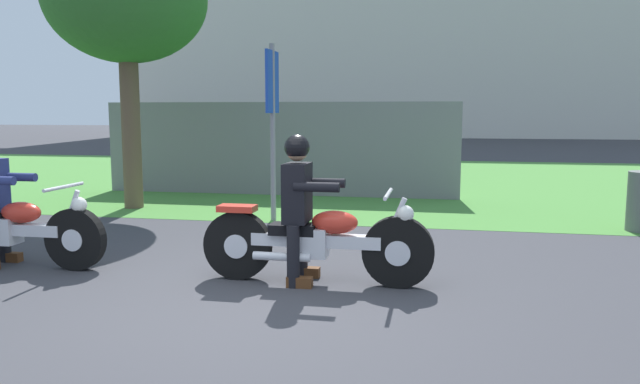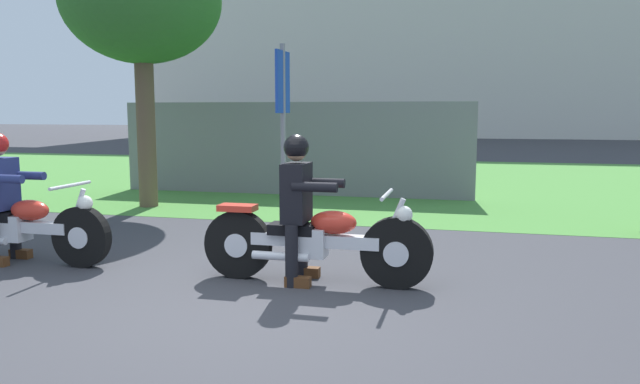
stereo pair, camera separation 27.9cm
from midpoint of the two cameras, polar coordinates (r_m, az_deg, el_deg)
name	(u,v)px [view 2 (the right image)]	position (r m, az deg, el deg)	size (l,w,h in m)	color
ground	(232,311)	(5.17, -6.62, -10.91)	(120.00, 120.00, 0.00)	#38383D
grass_verge	(389,180)	(14.72, 6.95, 1.13)	(60.00, 12.00, 0.01)	#478438
motorcycle_lead	(316,241)	(5.84, 0.96, -4.62)	(2.22, 0.66, 0.89)	black
rider_lead	(298,197)	(5.81, -0.64, -0.43)	(0.55, 0.48, 1.41)	black
motorcycle_follow	(17,227)	(7.31, -25.31, -2.95)	(2.22, 0.66, 0.88)	black
rider_follow	(1,187)	(7.36, -26.51, 0.40)	(0.55, 0.48, 1.40)	black
tree_roadside	(141,1)	(10.97, -15.50, 16.68)	(2.63, 2.63, 4.51)	brown
sign_banner	(283,105)	(9.13, -2.58, 8.10)	(0.08, 0.60, 2.60)	gray
fence_segment	(291,149)	(11.97, -2.03, 4.02)	(7.00, 0.06, 1.80)	slate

